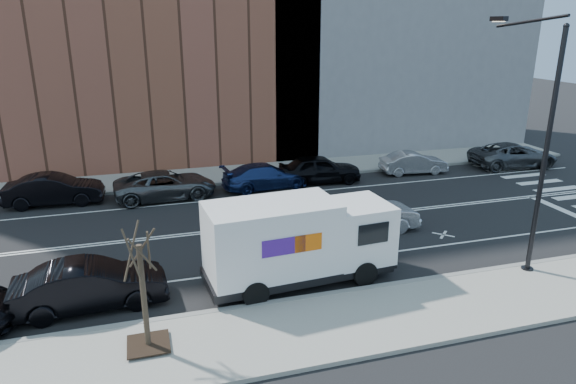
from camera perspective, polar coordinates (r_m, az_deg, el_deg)
ground at (r=24.46m, az=0.70°, el=-3.43°), size 120.00×120.00×0.00m
sidewalk_near at (r=17.09m, az=9.68°, el=-13.67°), size 44.00×3.60×0.15m
sidewalk_far at (r=32.50m, az=-3.88°, el=2.21°), size 44.00×3.60×0.15m
curb_near at (r=18.49m, az=7.22°, el=-10.88°), size 44.00×0.25×0.17m
curb_far at (r=30.81m, az=-3.14°, el=1.34°), size 44.00×0.25×0.17m
crosswalk at (r=32.70m, az=28.58°, el=-0.07°), size 3.00×14.00×0.01m
road_markings at (r=24.46m, az=0.70°, el=-3.43°), size 40.00×8.60×0.01m
streetlight at (r=20.57m, az=25.98°, el=5.31°), size 0.44×4.02×9.34m
street_tree at (r=15.32m, az=-15.63°, el=-12.18°), size 1.20×1.20×3.75m
fedex_van at (r=18.45m, az=1.15°, el=-5.34°), size 7.05×2.87×3.15m
far_parked_b at (r=29.32m, az=-24.56°, el=0.24°), size 4.94×1.89×1.61m
far_parked_c at (r=28.41m, az=-13.47°, el=0.77°), size 5.51×2.79×1.49m
far_parked_d at (r=29.37m, az=-2.54°, el=1.79°), size 5.14×2.52×1.44m
far_parked_e at (r=30.44m, az=3.52°, el=2.58°), size 5.02×2.35×1.66m
far_parked_f at (r=33.24m, az=13.77°, el=3.17°), size 4.26×1.80×1.37m
far_parked_g at (r=36.94m, az=23.74°, el=3.79°), size 5.83×3.04×1.57m
driving_sedan at (r=23.42m, az=8.63°, el=-2.56°), size 4.92×1.89×1.60m
near_parked_rear_a at (r=18.40m, az=-21.07°, el=-9.66°), size 4.99×2.00×1.61m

